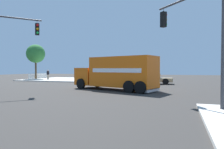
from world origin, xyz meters
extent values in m
plane|color=#33302D|center=(0.00, 0.00, 0.00)|extent=(100.00, 100.00, 0.00)
cube|color=beige|center=(-13.16, -13.16, 0.07)|extent=(11.98, 11.98, 0.14)
cube|color=orange|center=(0.95, 1.43, 1.69)|extent=(4.18, 6.52, 2.68)
cube|color=orange|center=(-0.35, -2.50, 1.20)|extent=(2.87, 2.56, 1.70)
cube|color=black|center=(-0.61, -3.31, 1.54)|extent=(1.94, 0.71, 0.88)
cube|color=#B2B2B7|center=(1.86, 4.22, 0.19)|extent=(2.25, 0.91, 0.21)
cube|color=white|center=(2.10, 1.05, 1.83)|extent=(1.61, 4.85, 0.36)
cube|color=white|center=(-0.20, 1.81, 1.83)|extent=(1.61, 4.85, 0.36)
cylinder|color=black|center=(0.85, -2.84, 0.50)|extent=(0.58, 1.04, 1.00)
cylinder|color=black|center=(-1.51, -2.06, 0.50)|extent=(0.58, 1.04, 1.00)
cylinder|color=black|center=(2.57, 2.41, 0.50)|extent=(0.58, 1.04, 1.00)
cylinder|color=black|center=(0.22, 3.18, 0.50)|extent=(0.58, 1.04, 1.00)
cylinder|color=black|center=(2.90, 3.40, 0.50)|extent=(0.58, 1.04, 1.00)
cylinder|color=black|center=(0.55, 4.18, 0.50)|extent=(0.58, 1.04, 1.00)
cylinder|color=#38383D|center=(8.31, 8.19, 3.09)|extent=(0.20, 0.20, 5.90)
cylinder|color=#38383D|center=(5.37, 5.31, 5.67)|extent=(0.03, 0.03, 0.25)
cube|color=black|center=(5.37, 5.31, 5.07)|extent=(0.42, 0.42, 0.95)
sphere|color=red|center=(5.25, 5.44, 5.38)|extent=(0.20, 0.20, 0.20)
sphere|color=#EFA314|center=(5.25, 5.44, 5.07)|extent=(0.20, 0.20, 0.20)
sphere|color=#19CC4C|center=(5.25, 5.44, 4.76)|extent=(0.20, 0.20, 0.20)
cylinder|color=#38383D|center=(6.26, -6.16, 5.92)|extent=(3.60, 3.36, 0.12)
cylinder|color=#38383D|center=(4.76, -4.77, 5.79)|extent=(0.03, 0.03, 0.25)
cube|color=black|center=(4.76, -4.77, 5.19)|extent=(0.42, 0.42, 0.95)
sphere|color=red|center=(4.88, -4.64, 5.51)|extent=(0.20, 0.20, 0.20)
sphere|color=#EFA314|center=(4.88, -4.64, 5.20)|extent=(0.20, 0.20, 0.20)
sphere|color=#19CC4C|center=(4.88, -4.64, 4.89)|extent=(0.20, 0.20, 0.20)
cube|color=tan|center=(-8.18, 4.64, 0.53)|extent=(2.11, 1.72, 0.50)
cube|color=tan|center=(-7.99, 3.05, 0.83)|extent=(2.14, 1.92, 1.10)
cube|color=black|center=(-7.99, 3.05, 1.12)|extent=(1.95, 1.63, 0.48)
cube|color=tan|center=(-7.77, 1.22, 0.56)|extent=(2.17, 2.22, 0.55)
cylinder|color=black|center=(-9.16, 4.39, 0.38)|extent=(0.33, 0.78, 0.76)
cylinder|color=black|center=(-7.16, 4.63, 0.38)|extent=(0.33, 0.78, 0.76)
cylinder|color=black|center=(-8.75, 0.98, 0.38)|extent=(0.33, 0.78, 0.76)
cylinder|color=black|center=(-6.76, 1.22, 0.38)|extent=(0.33, 0.78, 0.76)
cylinder|color=gray|center=(-10.74, -15.18, 0.54)|extent=(0.14, 0.14, 0.81)
cylinder|color=gray|center=(-10.90, -15.13, 0.54)|extent=(0.14, 0.14, 0.81)
cube|color=black|center=(-10.82, -15.16, 1.25)|extent=(0.39, 0.30, 0.61)
sphere|color=tan|center=(-10.82, -15.16, 1.66)|extent=(0.22, 0.22, 0.22)
cylinder|color=black|center=(-10.61, -15.21, 1.28)|extent=(0.09, 0.09, 0.55)
cylinder|color=black|center=(-11.03, -15.10, 1.28)|extent=(0.09, 0.09, 0.55)
cube|color=white|center=(-15.86, -18.90, 0.61)|extent=(0.08, 0.04, 0.95)
cube|color=white|center=(-15.68, -18.90, 0.61)|extent=(0.08, 0.04, 0.95)
cube|color=white|center=(-15.50, -18.90, 0.61)|extent=(0.08, 0.04, 0.95)
cube|color=white|center=(-15.32, -18.90, 0.61)|extent=(0.08, 0.04, 0.95)
cube|color=white|center=(-15.14, -18.90, 0.61)|extent=(0.08, 0.04, 0.95)
cube|color=white|center=(-14.96, -18.90, 0.61)|extent=(0.08, 0.04, 0.95)
cube|color=white|center=(-14.78, -18.90, 0.61)|extent=(0.08, 0.04, 0.95)
cube|color=white|center=(-14.60, -18.90, 0.61)|extent=(0.08, 0.04, 0.95)
cube|color=white|center=(-14.42, -18.90, 0.61)|extent=(0.08, 0.04, 0.95)
cube|color=white|center=(-14.24, -18.90, 0.61)|extent=(0.08, 0.04, 0.95)
cube|color=white|center=(-14.06, -18.90, 0.61)|extent=(0.08, 0.04, 0.95)
cube|color=white|center=(-13.88, -18.90, 0.61)|extent=(0.08, 0.04, 0.95)
cube|color=white|center=(-13.70, -18.90, 0.61)|extent=(0.08, 0.04, 0.95)
cube|color=white|center=(-13.52, -18.90, 0.61)|extent=(0.08, 0.04, 0.95)
cube|color=white|center=(-13.34, -18.90, 0.61)|extent=(0.08, 0.04, 0.95)
cube|color=white|center=(-13.16, -18.90, 0.61)|extent=(0.08, 0.04, 0.95)
cube|color=white|center=(-12.98, -18.90, 0.61)|extent=(0.08, 0.04, 0.95)
cube|color=white|center=(-12.80, -18.90, 0.61)|extent=(0.08, 0.04, 0.95)
cube|color=white|center=(-12.62, -18.90, 0.61)|extent=(0.08, 0.04, 0.95)
cube|color=white|center=(-12.44, -18.90, 0.61)|extent=(0.08, 0.04, 0.95)
cube|color=white|center=(-12.26, -18.90, 0.61)|extent=(0.08, 0.04, 0.95)
cube|color=white|center=(-12.08, -18.90, 0.61)|extent=(0.08, 0.04, 0.95)
cube|color=white|center=(-11.90, -18.90, 0.61)|extent=(0.08, 0.04, 0.95)
cube|color=white|center=(-11.72, -18.90, 0.61)|extent=(0.08, 0.04, 0.95)
cube|color=white|center=(-11.54, -18.90, 0.61)|extent=(0.08, 0.04, 0.95)
cube|color=white|center=(-11.36, -18.90, 0.61)|extent=(0.08, 0.04, 0.95)
cube|color=white|center=(-11.18, -18.90, 0.61)|extent=(0.08, 0.04, 0.95)
cube|color=white|center=(-11.00, -18.90, 0.61)|extent=(0.08, 0.04, 0.95)
cube|color=white|center=(-10.82, -18.90, 0.61)|extent=(0.08, 0.04, 0.95)
cube|color=white|center=(-10.64, -18.90, 0.61)|extent=(0.08, 0.04, 0.95)
cube|color=white|center=(-10.46, -18.90, 0.61)|extent=(0.08, 0.04, 0.95)
cube|color=white|center=(-13.16, -18.92, 0.85)|extent=(5.50, 0.03, 0.07)
cube|color=white|center=(-13.16, -18.92, 0.42)|extent=(5.50, 0.03, 0.07)
cylinder|color=brown|center=(-12.02, -18.64, 1.80)|extent=(0.32, 0.32, 3.32)
sphere|color=#2D7533|center=(-12.02, -18.64, 4.70)|extent=(3.32, 3.32, 3.32)
camera|label=1|loc=(18.61, 6.36, 1.97)|focal=32.60mm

